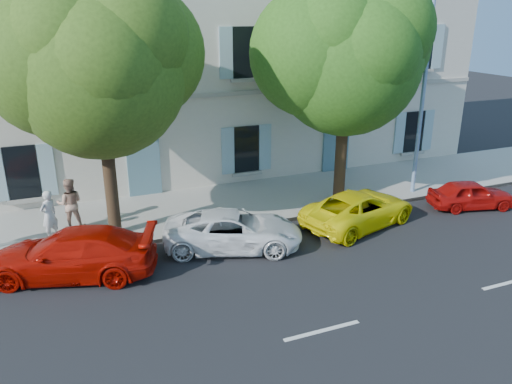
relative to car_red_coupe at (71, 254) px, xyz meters
name	(u,v)px	position (x,y,z in m)	size (l,w,h in m)	color
ground	(258,258)	(5.30, -1.02, -0.69)	(90.00, 90.00, 0.00)	black
sidewalk	(214,207)	(5.30, 3.43, -0.61)	(36.00, 4.50, 0.15)	#A09E96
kerb	(233,228)	(5.30, 1.26, -0.61)	(36.00, 0.16, 0.16)	#9E998E
building	(171,39)	(5.30, 9.18, 5.31)	(28.00, 7.00, 12.00)	beige
car_red_coupe	(71,254)	(0.00, 0.00, 0.00)	(1.93, 4.74, 1.38)	#AF0E05
car_white_coupe	(233,230)	(4.85, -0.04, -0.08)	(2.01, 4.37, 1.21)	white
car_yellow_supercar	(359,209)	(9.56, 0.01, -0.07)	(2.05, 4.45, 1.24)	yellow
car_red_hatchback	(471,194)	(14.47, -0.19, -0.14)	(1.29, 3.21, 1.09)	#A70D0A
tree_left	(99,72)	(1.46, 2.22, 4.75)	(5.30, 5.30, 8.22)	#3A2819
tree_right	(346,61)	(10.00, 2.11, 4.78)	(5.38, 5.38, 8.29)	#3A2819
street_lamp	(428,79)	(13.36, 1.68, 4.04)	(0.26, 1.71, 8.08)	#7293BF
pedestrian_a	(49,215)	(-0.51, 2.55, 0.29)	(0.60, 0.40, 1.65)	silver
pedestrian_b	(70,204)	(0.16, 3.24, 0.34)	(0.86, 0.67, 1.76)	tan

